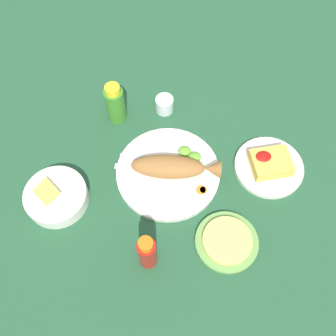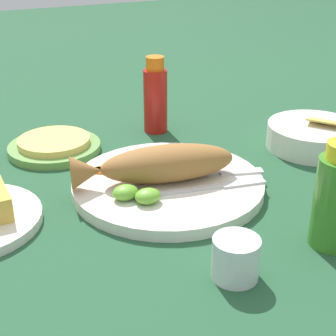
{
  "view_description": "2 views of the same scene",
  "coord_description": "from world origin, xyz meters",
  "px_view_note": "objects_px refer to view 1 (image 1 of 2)",
  "views": [
    {
      "loc": [
        0.09,
        0.49,
        0.98
      ],
      "look_at": [
        0.0,
        0.0,
        0.04
      ],
      "focal_mm": 40.0,
      "sensor_mm": 36.0,
      "label": 1
    },
    {
      "loc": [
        -0.33,
        -0.64,
        0.38
      ],
      "look_at": [
        0.0,
        0.0,
        0.04
      ],
      "focal_mm": 55.0,
      "sensor_mm": 36.0,
      "label": 2
    }
  ],
  "objects_px": {
    "hot_sauce_bottle_green": "(115,104)",
    "guacamole_bowl": "(56,196)",
    "hot_sauce_bottle_red": "(147,252)",
    "fork_far": "(147,157)",
    "fork_near": "(142,170)",
    "salt_cup": "(164,105)",
    "fried_fish": "(173,167)",
    "tortilla_plate": "(227,242)",
    "main_plate": "(168,173)",
    "side_plate_fries": "(269,167)"
  },
  "relations": [
    {
      "from": "hot_sauce_bottle_green",
      "to": "guacamole_bowl",
      "type": "distance_m",
      "value": 0.33
    },
    {
      "from": "hot_sauce_bottle_red",
      "to": "fork_far",
      "type": "bearing_deg",
      "value": -97.78
    },
    {
      "from": "fork_near",
      "to": "salt_cup",
      "type": "height_order",
      "value": "salt_cup"
    },
    {
      "from": "hot_sauce_bottle_red",
      "to": "fried_fish",
      "type": "bearing_deg",
      "value": -114.71
    },
    {
      "from": "fork_near",
      "to": "tortilla_plate",
      "type": "relative_size",
      "value": 1.06
    },
    {
      "from": "salt_cup",
      "to": "tortilla_plate",
      "type": "relative_size",
      "value": 0.34
    },
    {
      "from": "guacamole_bowl",
      "to": "hot_sauce_bottle_red",
      "type": "bearing_deg",
      "value": 136.87
    },
    {
      "from": "hot_sauce_bottle_green",
      "to": "hot_sauce_bottle_red",
      "type": "bearing_deg",
      "value": 93.51
    },
    {
      "from": "hot_sauce_bottle_red",
      "to": "salt_cup",
      "type": "height_order",
      "value": "hot_sauce_bottle_red"
    },
    {
      "from": "fried_fish",
      "to": "hot_sauce_bottle_green",
      "type": "height_order",
      "value": "hot_sauce_bottle_green"
    },
    {
      "from": "fork_far",
      "to": "fork_near",
      "type": "bearing_deg",
      "value": 72.9
    },
    {
      "from": "main_plate",
      "to": "fried_fish",
      "type": "bearing_deg",
      "value": 166.85
    },
    {
      "from": "fork_near",
      "to": "fork_far",
      "type": "relative_size",
      "value": 0.98
    },
    {
      "from": "tortilla_plate",
      "to": "hot_sauce_bottle_red",
      "type": "bearing_deg",
      "value": 2.58
    },
    {
      "from": "fork_far",
      "to": "tortilla_plate",
      "type": "height_order",
      "value": "fork_far"
    },
    {
      "from": "hot_sauce_bottle_red",
      "to": "hot_sauce_bottle_green",
      "type": "height_order",
      "value": "hot_sauce_bottle_red"
    },
    {
      "from": "hot_sauce_bottle_green",
      "to": "tortilla_plate",
      "type": "bearing_deg",
      "value": 117.55
    },
    {
      "from": "hot_sauce_bottle_green",
      "to": "guacamole_bowl",
      "type": "height_order",
      "value": "hot_sauce_bottle_green"
    },
    {
      "from": "main_plate",
      "to": "salt_cup",
      "type": "bearing_deg",
      "value": -97.15
    },
    {
      "from": "main_plate",
      "to": "fork_near",
      "type": "distance_m",
      "value": 0.08
    },
    {
      "from": "hot_sauce_bottle_red",
      "to": "hot_sauce_bottle_green",
      "type": "bearing_deg",
      "value": -86.49
    },
    {
      "from": "fork_far",
      "to": "hot_sauce_bottle_red",
      "type": "relative_size",
      "value": 1.21
    },
    {
      "from": "fork_far",
      "to": "side_plate_fries",
      "type": "bearing_deg",
      "value": 177.04
    },
    {
      "from": "fork_far",
      "to": "salt_cup",
      "type": "bearing_deg",
      "value": -103.81
    },
    {
      "from": "guacamole_bowl",
      "to": "fork_far",
      "type": "bearing_deg",
      "value": -162.18
    },
    {
      "from": "main_plate",
      "to": "guacamole_bowl",
      "type": "bearing_deg",
      "value": 5.06
    },
    {
      "from": "side_plate_fries",
      "to": "salt_cup",
      "type": "bearing_deg",
      "value": -44.78
    },
    {
      "from": "hot_sauce_bottle_red",
      "to": "tortilla_plate",
      "type": "bearing_deg",
      "value": -177.42
    },
    {
      "from": "main_plate",
      "to": "tortilla_plate",
      "type": "bearing_deg",
      "value": 117.15
    },
    {
      "from": "fried_fish",
      "to": "fork_near",
      "type": "xyz_separation_m",
      "value": [
        0.09,
        -0.02,
        -0.03
      ]
    },
    {
      "from": "side_plate_fries",
      "to": "tortilla_plate",
      "type": "xyz_separation_m",
      "value": [
        0.18,
        0.2,
        0.0
      ]
    },
    {
      "from": "hot_sauce_bottle_red",
      "to": "main_plate",
      "type": "bearing_deg",
      "value": -111.35
    },
    {
      "from": "fork_far",
      "to": "salt_cup",
      "type": "distance_m",
      "value": 0.19
    },
    {
      "from": "hot_sauce_bottle_green",
      "to": "side_plate_fries",
      "type": "xyz_separation_m",
      "value": [
        -0.42,
        0.26,
        -0.06
      ]
    },
    {
      "from": "fried_fish",
      "to": "salt_cup",
      "type": "distance_m",
      "value": 0.24
    },
    {
      "from": "salt_cup",
      "to": "hot_sauce_bottle_red",
      "type": "bearing_deg",
      "value": 75.42
    },
    {
      "from": "fried_fish",
      "to": "fork_near",
      "type": "relative_size",
      "value": 1.45
    },
    {
      "from": "salt_cup",
      "to": "tortilla_plate",
      "type": "bearing_deg",
      "value": 100.85
    },
    {
      "from": "hot_sauce_bottle_green",
      "to": "salt_cup",
      "type": "height_order",
      "value": "hot_sauce_bottle_green"
    },
    {
      "from": "main_plate",
      "to": "fork_near",
      "type": "xyz_separation_m",
      "value": [
        0.07,
        -0.02,
        0.01
      ]
    },
    {
      "from": "salt_cup",
      "to": "tortilla_plate",
      "type": "xyz_separation_m",
      "value": [
        -0.09,
        0.46,
        -0.02
      ]
    },
    {
      "from": "fried_fish",
      "to": "side_plate_fries",
      "type": "relative_size",
      "value": 1.29
    },
    {
      "from": "fried_fish",
      "to": "side_plate_fries",
      "type": "height_order",
      "value": "fried_fish"
    },
    {
      "from": "main_plate",
      "to": "side_plate_fries",
      "type": "distance_m",
      "value": 0.3
    },
    {
      "from": "hot_sauce_bottle_green",
      "to": "guacamole_bowl",
      "type": "relative_size",
      "value": 0.82
    },
    {
      "from": "main_plate",
      "to": "hot_sauce_bottle_green",
      "type": "relative_size",
      "value": 2.11
    },
    {
      "from": "guacamole_bowl",
      "to": "fried_fish",
      "type": "bearing_deg",
      "value": -175.76
    },
    {
      "from": "hot_sauce_bottle_red",
      "to": "tortilla_plate",
      "type": "distance_m",
      "value": 0.22
    },
    {
      "from": "fork_near",
      "to": "side_plate_fries",
      "type": "relative_size",
      "value": 0.89
    },
    {
      "from": "fork_near",
      "to": "fork_far",
      "type": "distance_m",
      "value": 0.05
    }
  ]
}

